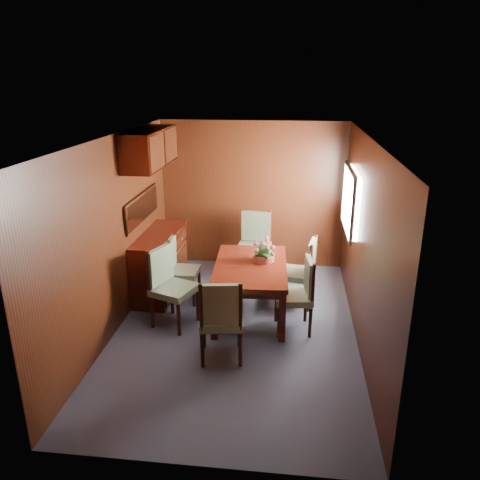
# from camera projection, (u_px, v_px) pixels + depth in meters

# --- Properties ---
(ground) EXTENTS (4.50, 4.50, 0.00)m
(ground) POSITION_uv_depth(u_px,v_px,m) (236.00, 329.00, 5.98)
(ground) COLOR #393D4E
(ground) RESTS_ON ground
(room_shell) EXTENTS (3.06, 4.52, 2.41)m
(room_shell) POSITION_uv_depth(u_px,v_px,m) (231.00, 198.00, 5.76)
(room_shell) COLOR black
(room_shell) RESTS_ON ground
(sideboard) EXTENTS (0.48, 1.40, 0.90)m
(sideboard) POSITION_uv_depth(u_px,v_px,m) (160.00, 263.00, 6.90)
(sideboard) COLOR #320C06
(sideboard) RESTS_ON ground
(dining_table) EXTENTS (1.02, 1.56, 0.71)m
(dining_table) POSITION_uv_depth(u_px,v_px,m) (251.00, 272.00, 6.18)
(dining_table) COLOR #320C06
(dining_table) RESTS_ON ground
(chair_left_near) EXTENTS (0.62, 0.63, 1.05)m
(chair_left_near) POSITION_uv_depth(u_px,v_px,m) (169.00, 282.00, 5.94)
(chair_left_near) COLOR black
(chair_left_near) RESTS_ON ground
(chair_left_far) EXTENTS (0.42, 0.44, 0.93)m
(chair_left_far) POSITION_uv_depth(u_px,v_px,m) (178.00, 266.00, 6.60)
(chair_left_far) COLOR black
(chair_left_far) RESTS_ON ground
(chair_right_near) EXTENTS (0.50, 0.51, 0.98)m
(chair_right_near) POSITION_uv_depth(u_px,v_px,m) (300.00, 290.00, 5.80)
(chair_right_near) COLOR black
(chair_right_near) RESTS_ON ground
(chair_right_far) EXTENTS (0.52, 0.53, 0.97)m
(chair_right_far) POSITION_uv_depth(u_px,v_px,m) (303.00, 269.00, 6.45)
(chair_right_far) COLOR black
(chair_right_far) RESTS_ON ground
(chair_head) EXTENTS (0.54, 0.53, 1.01)m
(chair_head) POSITION_uv_depth(u_px,v_px,m) (221.00, 316.00, 5.13)
(chair_head) COLOR black
(chair_head) RESTS_ON ground
(chair_foot) EXTENTS (0.54, 0.52, 1.06)m
(chair_foot) POSITION_uv_depth(u_px,v_px,m) (255.00, 241.00, 7.41)
(chair_foot) COLOR black
(chair_foot) RESTS_ON ground
(flower_centerpiece) EXTENTS (0.31, 0.31, 0.31)m
(flower_centerpiece) POSITION_uv_depth(u_px,v_px,m) (264.00, 250.00, 6.24)
(flower_centerpiece) COLOR #BF4D3A
(flower_centerpiece) RESTS_ON dining_table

